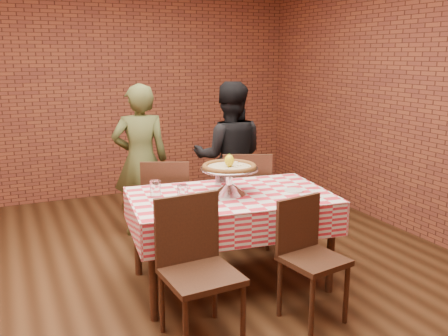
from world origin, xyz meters
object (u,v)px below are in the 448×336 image
at_px(pizza_stand, 229,181).
at_px(water_glass_left, 183,194).
at_px(diner_olive, 141,160).
at_px(table, 230,240).
at_px(chair_far_right, 246,197).
at_px(chair_near_left, 201,273).
at_px(chair_far_left, 168,205).
at_px(water_glass_right, 155,189).
at_px(diner_black, 229,157).
at_px(condiment_caddy, 221,176).
at_px(chair_near_right, 314,263).
at_px(pizza, 229,167).

distance_m(pizza_stand, water_glass_left, 0.41).
height_order(pizza_stand, diner_olive, diner_olive).
bearing_deg(water_glass_left, diner_olive, 87.14).
height_order(table, chair_far_right, chair_far_right).
bearing_deg(table, chair_near_left, -128.28).
bearing_deg(table, diner_olive, 103.41).
xyz_separation_m(water_glass_left, chair_far_left, (0.17, 0.90, -0.37)).
bearing_deg(chair_far_left, pizza_stand, 129.64).
height_order(chair_near_left, chair_far_left, chair_near_left).
distance_m(water_glass_left, water_glass_right, 0.26).
xyz_separation_m(chair_near_left, chair_far_left, (0.28, 1.52, -0.01)).
xyz_separation_m(chair_far_left, diner_black, (0.78, 0.31, 0.33)).
xyz_separation_m(condiment_caddy, chair_far_right, (0.46, 0.44, -0.36)).
height_order(pizza_stand, chair_far_right, pizza_stand).
relative_size(water_glass_right, chair_far_right, 0.14).
relative_size(condiment_caddy, chair_near_right, 0.17).
bearing_deg(diner_black, pizza, 88.43).
bearing_deg(water_glass_right, chair_far_right, 27.53).
xyz_separation_m(condiment_caddy, diner_black, (0.49, 0.87, -0.05)).
height_order(pizza_stand, water_glass_right, pizza_stand).
bearing_deg(pizza, diner_olive, 103.39).
relative_size(water_glass_left, chair_near_right, 0.15).
xyz_separation_m(pizza, diner_black, (0.54, 1.15, -0.19)).
relative_size(table, water_glass_left, 11.86).
bearing_deg(water_glass_left, diner_black, 51.69).
bearing_deg(table, pizza_stand, 105.22).
xyz_separation_m(chair_near_left, chair_far_right, (1.03, 1.39, 0.00)).
height_order(condiment_caddy, diner_olive, diner_olive).
distance_m(table, chair_far_right, 0.90).
xyz_separation_m(pizza_stand, diner_olive, (-0.34, 1.41, -0.08)).
relative_size(chair_near_left, diner_olive, 0.60).
height_order(water_glass_right, chair_far_left, chair_far_left).
distance_m(chair_near_right, diner_black, 1.97).
height_order(table, diner_olive, diner_olive).
relative_size(pizza_stand, water_glass_right, 3.59).
bearing_deg(pizza_stand, water_glass_right, 164.19).
bearing_deg(chair_near_right, pizza, 101.04).
height_order(condiment_caddy, chair_far_right, chair_far_right).
bearing_deg(chair_far_right, diner_olive, -15.18).
height_order(diner_olive, diner_black, diner_black).
bearing_deg(diner_black, condiment_caddy, 84.46).
bearing_deg(water_glass_left, chair_far_left, 79.28).
bearing_deg(water_glass_left, chair_near_left, -99.92).
bearing_deg(water_glass_right, pizza_stand, -15.81).
distance_m(table, pizza_stand, 0.49).
bearing_deg(chair_far_right, table, 78.75).
height_order(pizza_stand, condiment_caddy, pizza_stand).
distance_m(chair_near_left, chair_far_right, 1.73).
bearing_deg(table, diner_black, 65.16).
xyz_separation_m(pizza_stand, pizza, (0.00, 0.00, 0.11)).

